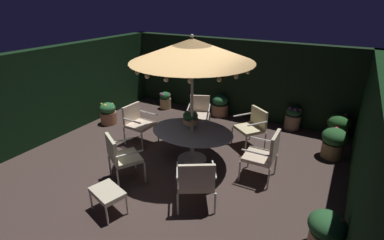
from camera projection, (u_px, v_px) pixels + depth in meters
name	position (u px, v px, depth m)	size (l,w,h in m)	color
ground_plane	(174.00, 165.00, 6.22)	(7.25, 7.23, 0.02)	#44342E
hedge_backdrop_rear	(236.00, 78.00, 8.54)	(7.25, 0.30, 2.25)	black
hedge_backdrop_left	(58.00, 91.00, 7.33)	(0.30, 7.23, 2.25)	black
hedge_backdrop_right	(372.00, 162.00, 4.20)	(0.30, 7.23, 2.25)	black
patio_dining_table	(192.00, 136.00, 6.19)	(1.82, 1.38, 0.71)	silver
patio_umbrella	(192.00, 50.00, 5.46)	(2.45, 2.45, 2.71)	beige
centerpiece_planter	(190.00, 118.00, 6.15)	(0.34, 0.34, 0.43)	tan
patio_chair_north	(120.00, 155.00, 5.47)	(0.81, 0.79, 0.98)	beige
patio_chair_northeast	(196.00, 180.00, 4.75)	(0.85, 0.83, 0.96)	beige
patio_chair_east	(265.00, 153.00, 5.50)	(0.62, 0.63, 1.03)	beige
patio_chair_southeast	(253.00, 125.00, 6.79)	(0.84, 0.82, 0.94)	beige
patio_chair_south	(199.00, 112.00, 7.65)	(0.77, 0.80, 0.92)	beige
patio_chair_southwest	(137.00, 121.00, 6.97)	(0.64, 0.65, 0.96)	silver
ottoman_footrest	(107.00, 193.00, 4.73)	(0.67, 0.54, 0.43)	beige
potted_plant_left_near	(326.00, 231.00, 4.01)	(0.52, 0.52, 0.63)	tan
potted_plant_right_near	(220.00, 105.00, 8.71)	(0.51, 0.51, 0.65)	#A16D4F
potted_plant_back_right	(108.00, 113.00, 8.13)	(0.45, 0.45, 0.62)	#AE6F4F
potted_plant_front_corner	(338.00, 126.00, 7.18)	(0.57, 0.57, 0.68)	#AB674B
potted_plant_left_far	(293.00, 117.00, 7.79)	(0.41, 0.41, 0.65)	#886A51
potted_plant_back_left	(165.00, 100.00, 9.25)	(0.35, 0.36, 0.55)	tan
potted_plant_back_center	(334.00, 142.00, 6.38)	(0.55, 0.55, 0.70)	olive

